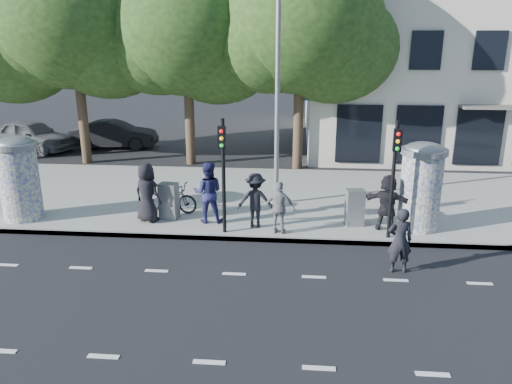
# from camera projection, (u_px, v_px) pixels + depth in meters

# --- Properties ---
(ground) EXTENTS (120.00, 120.00, 0.00)m
(ground) POSITION_uv_depth(u_px,v_px,m) (226.00, 302.00, 11.23)
(ground) COLOR black
(ground) RESTS_ON ground
(sidewalk) EXTENTS (40.00, 8.00, 0.15)m
(sidewalk) POSITION_uv_depth(u_px,v_px,m) (255.00, 198.00, 18.35)
(sidewalk) COLOR gray
(sidewalk) RESTS_ON ground
(curb) EXTENTS (40.00, 0.10, 0.16)m
(curb) POSITION_uv_depth(u_px,v_px,m) (244.00, 239.00, 14.59)
(curb) COLOR slate
(curb) RESTS_ON ground
(lane_dash_near) EXTENTS (32.00, 0.12, 0.01)m
(lane_dash_near) POSITION_uv_depth(u_px,v_px,m) (209.00, 362.00, 9.13)
(lane_dash_near) COLOR silver
(lane_dash_near) RESTS_ON ground
(lane_dash_far) EXTENTS (32.00, 0.12, 0.01)m
(lane_dash_far) POSITION_uv_depth(u_px,v_px,m) (234.00, 274.00, 12.56)
(lane_dash_far) COLOR silver
(lane_dash_far) RESTS_ON ground
(ad_column_left) EXTENTS (1.36, 1.36, 2.65)m
(ad_column_left) POSITION_uv_depth(u_px,v_px,m) (19.00, 176.00, 15.65)
(ad_column_left) COLOR beige
(ad_column_left) RESTS_ON sidewalk
(ad_column_right) EXTENTS (1.36, 1.36, 2.65)m
(ad_column_right) POSITION_uv_depth(u_px,v_px,m) (421.00, 184.00, 14.82)
(ad_column_right) COLOR beige
(ad_column_right) RESTS_ON sidewalk
(traffic_pole_near) EXTENTS (0.22, 0.31, 3.40)m
(traffic_pole_near) POSITION_uv_depth(u_px,v_px,m) (223.00, 165.00, 14.23)
(traffic_pole_near) COLOR black
(traffic_pole_near) RESTS_ON sidewalk
(traffic_pole_far) EXTENTS (0.22, 0.31, 3.40)m
(traffic_pole_far) POSITION_uv_depth(u_px,v_px,m) (394.00, 168.00, 13.84)
(traffic_pole_far) COLOR black
(traffic_pole_far) RESTS_ON sidewalk
(street_lamp) EXTENTS (0.25, 0.93, 8.00)m
(street_lamp) POSITION_uv_depth(u_px,v_px,m) (278.00, 67.00, 16.07)
(street_lamp) COLOR slate
(street_lamp) RESTS_ON sidewalk
(tree_mid_left) EXTENTS (7.20, 7.20, 9.57)m
(tree_mid_left) POSITION_uv_depth(u_px,v_px,m) (73.00, 19.00, 21.91)
(tree_mid_left) COLOR #38281C
(tree_mid_left) RESTS_ON ground
(tree_near_left) EXTENTS (6.80, 6.80, 8.97)m
(tree_near_left) POSITION_uv_depth(u_px,v_px,m) (186.00, 29.00, 21.82)
(tree_near_left) COLOR #38281C
(tree_near_left) RESTS_ON ground
(tree_center) EXTENTS (7.00, 7.00, 9.30)m
(tree_center) POSITION_uv_depth(u_px,v_px,m) (301.00, 23.00, 20.95)
(tree_center) COLOR #38281C
(tree_center) RESTS_ON ground
(building) EXTENTS (20.30, 15.85, 12.00)m
(building) POSITION_uv_depth(u_px,v_px,m) (491.00, 32.00, 27.50)
(building) COLOR #C0B6A1
(building) RESTS_ON ground
(ped_a) EXTENTS (1.07, 0.90, 1.86)m
(ped_a) POSITION_uv_depth(u_px,v_px,m) (147.00, 193.00, 15.51)
(ped_a) COLOR black
(ped_a) RESTS_ON sidewalk
(ped_c) EXTENTS (0.99, 0.80, 1.92)m
(ped_c) POSITION_uv_depth(u_px,v_px,m) (208.00, 192.00, 15.46)
(ped_c) COLOR #1F1F4E
(ped_c) RESTS_ON sidewalk
(ped_d) EXTENTS (1.10, 0.64, 1.69)m
(ped_d) POSITION_uv_depth(u_px,v_px,m) (255.00, 200.00, 15.08)
(ped_d) COLOR black
(ped_d) RESTS_ON sidewalk
(ped_e) EXTENTS (1.02, 0.71, 1.58)m
(ped_e) POSITION_uv_depth(u_px,v_px,m) (280.00, 208.00, 14.58)
(ped_e) COLOR gray
(ped_e) RESTS_ON sidewalk
(ped_f) EXTENTS (1.69, 0.99, 1.72)m
(ped_f) POSITION_uv_depth(u_px,v_px,m) (387.00, 202.00, 14.84)
(ped_f) COLOR black
(ped_f) RESTS_ON sidewalk
(man_road) EXTENTS (0.66, 0.46, 1.70)m
(man_road) POSITION_uv_depth(u_px,v_px,m) (400.00, 240.00, 12.45)
(man_road) COLOR black
(man_road) RESTS_ON ground
(bicycle) EXTENTS (0.97, 1.99, 1.00)m
(bicycle) POSITION_uv_depth(u_px,v_px,m) (169.00, 198.00, 16.47)
(bicycle) COLOR black
(bicycle) RESTS_ON sidewalk
(cabinet_left) EXTENTS (0.62, 0.49, 1.17)m
(cabinet_left) POSITION_uv_depth(u_px,v_px,m) (169.00, 201.00, 15.83)
(cabinet_left) COLOR slate
(cabinet_left) RESTS_ON sidewalk
(cabinet_right) EXTENTS (0.60, 0.47, 1.14)m
(cabinet_right) POSITION_uv_depth(u_px,v_px,m) (355.00, 208.00, 15.28)
(cabinet_right) COLOR gray
(cabinet_right) RESTS_ON sidewalk
(car_left) EXTENTS (3.19, 5.05, 1.60)m
(car_left) POSITION_uv_depth(u_px,v_px,m) (32.00, 135.00, 26.20)
(car_left) COLOR #53565A
(car_left) RESTS_ON ground
(car_mid) EXTENTS (1.98, 4.61, 1.48)m
(car_mid) POSITION_uv_depth(u_px,v_px,m) (114.00, 134.00, 26.81)
(car_mid) COLOR black
(car_mid) RESTS_ON ground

